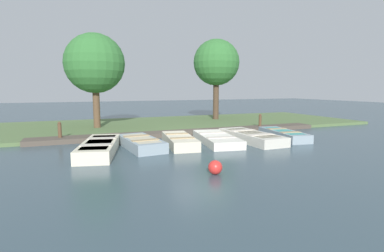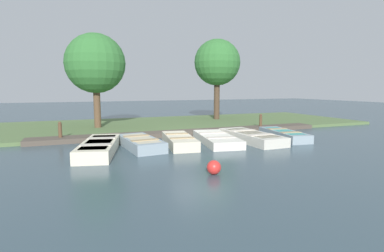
{
  "view_description": "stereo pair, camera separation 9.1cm",
  "coord_description": "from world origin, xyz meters",
  "px_view_note": "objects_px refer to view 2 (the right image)",
  "views": [
    {
      "loc": [
        12.14,
        -5.3,
        2.26
      ],
      "look_at": [
        0.46,
        -0.55,
        0.65
      ],
      "focal_mm": 28.0,
      "sensor_mm": 36.0,
      "label": 1
    },
    {
      "loc": [
        12.18,
        -5.21,
        2.26
      ],
      "look_at": [
        0.46,
        -0.55,
        0.65
      ],
      "focal_mm": 28.0,
      "sensor_mm": 36.0,
      "label": 2
    }
  ],
  "objects_px": {
    "rowboat_1": "(141,143)",
    "park_tree_far_left": "(95,64)",
    "rowboat_3": "(216,139)",
    "buoy": "(214,167)",
    "rowboat_5": "(284,134)",
    "park_tree_left": "(217,63)",
    "rowboat_4": "(251,137)",
    "mooring_post_near": "(60,132)",
    "rowboat_2": "(179,141)",
    "rowboat_0": "(99,147)",
    "mooring_post_far": "(261,122)"
  },
  "relations": [
    {
      "from": "rowboat_1",
      "to": "rowboat_3",
      "type": "distance_m",
      "value": 3.15
    },
    {
      "from": "rowboat_0",
      "to": "park_tree_far_left",
      "type": "bearing_deg",
      "value": -170.26
    },
    {
      "from": "rowboat_1",
      "to": "park_tree_left",
      "type": "bearing_deg",
      "value": 131.28
    },
    {
      "from": "mooring_post_far",
      "to": "buoy",
      "type": "distance_m",
      "value": 8.98
    },
    {
      "from": "rowboat_0",
      "to": "mooring_post_far",
      "type": "distance_m",
      "value": 9.07
    },
    {
      "from": "rowboat_5",
      "to": "mooring_post_near",
      "type": "relative_size",
      "value": 3.65
    },
    {
      "from": "park_tree_far_left",
      "to": "park_tree_left",
      "type": "height_order",
      "value": "park_tree_left"
    },
    {
      "from": "rowboat_4",
      "to": "rowboat_3",
      "type": "bearing_deg",
      "value": -99.98
    },
    {
      "from": "rowboat_0",
      "to": "rowboat_1",
      "type": "bearing_deg",
      "value": 116.3
    },
    {
      "from": "rowboat_5",
      "to": "park_tree_far_left",
      "type": "bearing_deg",
      "value": -119.07
    },
    {
      "from": "rowboat_5",
      "to": "park_tree_left",
      "type": "relative_size",
      "value": 0.58
    },
    {
      "from": "rowboat_1",
      "to": "buoy",
      "type": "relative_size",
      "value": 7.76
    },
    {
      "from": "rowboat_1",
      "to": "buoy",
      "type": "distance_m",
      "value": 4.28
    },
    {
      "from": "rowboat_2",
      "to": "rowboat_4",
      "type": "xyz_separation_m",
      "value": [
        0.22,
        3.16,
        -0.0
      ]
    },
    {
      "from": "mooring_post_near",
      "to": "park_tree_far_left",
      "type": "bearing_deg",
      "value": 150.85
    },
    {
      "from": "rowboat_1",
      "to": "park_tree_far_left",
      "type": "distance_m",
      "value": 6.62
    },
    {
      "from": "mooring_post_far",
      "to": "park_tree_far_left",
      "type": "bearing_deg",
      "value": -110.85
    },
    {
      "from": "rowboat_3",
      "to": "mooring_post_far",
      "type": "xyz_separation_m",
      "value": [
        -2.56,
        3.93,
        0.27
      ]
    },
    {
      "from": "mooring_post_far",
      "to": "park_tree_left",
      "type": "relative_size",
      "value": 0.16
    },
    {
      "from": "rowboat_2",
      "to": "park_tree_far_left",
      "type": "bearing_deg",
      "value": -147.05
    },
    {
      "from": "rowboat_1",
      "to": "rowboat_2",
      "type": "distance_m",
      "value": 1.52
    },
    {
      "from": "rowboat_0",
      "to": "buoy",
      "type": "relative_size",
      "value": 9.67
    },
    {
      "from": "rowboat_1",
      "to": "park_tree_left",
      "type": "xyz_separation_m",
      "value": [
        -7.13,
        6.72,
        3.7
      ]
    },
    {
      "from": "mooring_post_far",
      "to": "mooring_post_near",
      "type": "bearing_deg",
      "value": -90.0
    },
    {
      "from": "rowboat_3",
      "to": "rowboat_5",
      "type": "bearing_deg",
      "value": 96.15
    },
    {
      "from": "rowboat_3",
      "to": "rowboat_5",
      "type": "relative_size",
      "value": 1.12
    },
    {
      "from": "park_tree_left",
      "to": "rowboat_4",
      "type": "bearing_deg",
      "value": -15.36
    },
    {
      "from": "rowboat_0",
      "to": "rowboat_3",
      "type": "height_order",
      "value": "rowboat_0"
    },
    {
      "from": "rowboat_5",
      "to": "buoy",
      "type": "height_order",
      "value": "rowboat_5"
    },
    {
      "from": "rowboat_0",
      "to": "buoy",
      "type": "xyz_separation_m",
      "value": [
        3.81,
        2.58,
        -0.03
      ]
    },
    {
      "from": "rowboat_1",
      "to": "rowboat_2",
      "type": "xyz_separation_m",
      "value": [
        0.08,
        1.52,
        0.0
      ]
    },
    {
      "from": "rowboat_0",
      "to": "rowboat_2",
      "type": "height_order",
      "value": "rowboat_0"
    },
    {
      "from": "rowboat_0",
      "to": "park_tree_left",
      "type": "relative_size",
      "value": 0.66
    },
    {
      "from": "rowboat_1",
      "to": "mooring_post_far",
      "type": "height_order",
      "value": "mooring_post_far"
    },
    {
      "from": "rowboat_4",
      "to": "rowboat_5",
      "type": "relative_size",
      "value": 1.11
    },
    {
      "from": "rowboat_2",
      "to": "rowboat_3",
      "type": "distance_m",
      "value": 1.63
    },
    {
      "from": "rowboat_2",
      "to": "rowboat_5",
      "type": "xyz_separation_m",
      "value": [
        0.17,
        4.9,
        -0.01
      ]
    },
    {
      "from": "rowboat_2",
      "to": "rowboat_5",
      "type": "height_order",
      "value": "rowboat_2"
    },
    {
      "from": "rowboat_5",
      "to": "mooring_post_far",
      "type": "xyz_separation_m",
      "value": [
        -2.75,
        0.66,
        0.25
      ]
    },
    {
      "from": "buoy",
      "to": "rowboat_2",
      "type": "bearing_deg",
      "value": 173.55
    },
    {
      "from": "rowboat_1",
      "to": "rowboat_3",
      "type": "xyz_separation_m",
      "value": [
        0.06,
        3.15,
        -0.03
      ]
    },
    {
      "from": "rowboat_4",
      "to": "rowboat_5",
      "type": "height_order",
      "value": "rowboat_4"
    },
    {
      "from": "rowboat_3",
      "to": "park_tree_left",
      "type": "height_order",
      "value": "park_tree_left"
    },
    {
      "from": "rowboat_4",
      "to": "mooring_post_far",
      "type": "xyz_separation_m",
      "value": [
        -2.8,
        2.4,
        0.24
      ]
    },
    {
      "from": "rowboat_3",
      "to": "buoy",
      "type": "distance_m",
      "value": 4.6
    },
    {
      "from": "rowboat_2",
      "to": "park_tree_far_left",
      "type": "height_order",
      "value": "park_tree_far_left"
    },
    {
      "from": "rowboat_5",
      "to": "park_tree_left",
      "type": "distance_m",
      "value": 8.27
    },
    {
      "from": "rowboat_3",
      "to": "mooring_post_near",
      "type": "xyz_separation_m",
      "value": [
        -2.56,
        -6.01,
        0.27
      ]
    },
    {
      "from": "rowboat_5",
      "to": "park_tree_far_left",
      "type": "distance_m",
      "value": 10.11
    },
    {
      "from": "rowboat_1",
      "to": "rowboat_3",
      "type": "relative_size",
      "value": 0.82
    }
  ]
}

